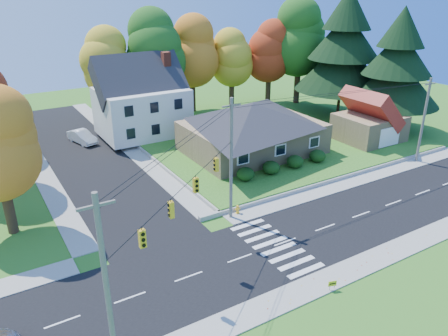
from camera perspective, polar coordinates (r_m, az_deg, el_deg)
The scene contains 22 objects.
ground at distance 33.09m, azimuth 7.98°, elevation -9.56°, with size 120.00×120.00×0.00m, color #3D7923.
road_main at distance 33.09m, azimuth 7.98°, elevation -9.55°, with size 90.00×8.00×0.02m, color black.
road_cross at distance 51.47m, azimuth -17.86°, elevation 1.77°, with size 8.00×44.00×0.02m, color black.
sidewalk_north at distance 36.49m, azimuth 3.06°, elevation -5.96°, with size 90.00×2.00×0.08m, color #9C9A90.
sidewalk_south at distance 30.10m, azimuth 14.09°, elevation -13.71°, with size 90.00×2.00×0.08m, color #9C9A90.
lawn at distance 55.33m, azimuth 4.96°, elevation 4.56°, with size 30.00×30.00×0.50m, color #3D7923.
ranch_house at distance 47.76m, azimuth 3.72°, elevation 5.39°, with size 14.60×10.60×5.40m.
colonial_house at distance 54.13m, azimuth -10.70°, elevation 8.61°, with size 10.40×8.40×9.60m.
garage at distance 54.21m, azimuth 18.53°, elevation 5.92°, with size 7.30×6.30×4.60m.
hedge_row at distance 43.56m, azimuth 7.74°, elevation 0.46°, with size 10.70×1.70×1.27m.
traffic_infrastructure at distance 31.52m, azimuth 6.74°, elevation -0.61°, with size 38.10×10.66×10.00m.
tree_lot_0 at distance 58.33m, azimuth -15.08°, elevation 13.00°, with size 6.72×6.72×12.51m.
tree_lot_1 at distance 59.17m, azimuth -9.20°, elevation 14.89°, with size 7.84×7.84×14.60m.
tree_lot_2 at distance 62.63m, azimuth -4.29°, elevation 14.95°, with size 7.28×7.28×13.56m.
tree_lot_3 at distance 64.90m, azimuth 1.02°, elevation 14.12°, with size 6.16×6.16×11.47m.
tree_lot_4 at distance 67.36m, azimuth 5.97°, elevation 14.90°, with size 6.72×6.72×12.51m.
tree_lot_5 at distance 68.07m, azimuth 9.91°, elevation 16.44°, with size 8.40×8.40×15.64m.
conifer_east_a at distance 63.09m, azimuth 15.42°, elevation 14.67°, with size 12.80×12.80×16.96m.
conifer_east_b at distance 58.85m, azimuth 21.66°, elevation 12.24°, with size 11.20×11.20×14.84m.
white_car at distance 54.87m, azimuth -18.03°, elevation 3.90°, with size 1.60×4.58×1.51m, color silver.
fire_hydrant at distance 36.32m, azimuth 1.78°, elevation -5.47°, with size 0.46×0.36×0.80m.
yard_sign at distance 28.80m, azimuth 13.98°, elevation -14.47°, with size 0.54×0.20×0.69m.
Camera 1 is at (-18.16, -21.26, 17.70)m, focal length 35.00 mm.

